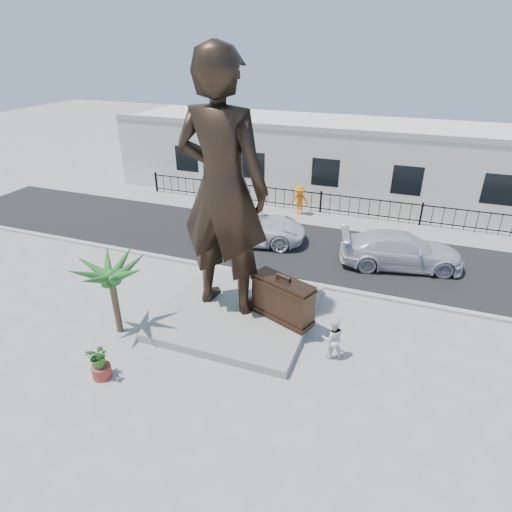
{
  "coord_description": "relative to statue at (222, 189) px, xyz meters",
  "views": [
    {
      "loc": [
        4.62,
        -10.48,
        9.08
      ],
      "look_at": [
        0.0,
        2.0,
        2.3
      ],
      "focal_mm": 30.0,
      "sensor_mm": 36.0,
      "label": 1
    }
  ],
  "objects": [
    {
      "name": "ground",
      "position": [
        1.07,
        -1.73,
        -4.7
      ],
      "size": [
        100.0,
        100.0,
        0.0
      ],
      "primitive_type": "plane",
      "color": "#9E9991",
      "rests_on": "ground"
    },
    {
      "name": "street",
      "position": [
        1.07,
        6.27,
        -4.69
      ],
      "size": [
        40.0,
        7.0,
        0.01
      ],
      "primitive_type": "cube",
      "color": "black",
      "rests_on": "ground"
    },
    {
      "name": "curb",
      "position": [
        1.07,
        2.77,
        -4.64
      ],
      "size": [
        40.0,
        0.25,
        0.12
      ],
      "primitive_type": "cube",
      "color": "#A5A399",
      "rests_on": "ground"
    },
    {
      "name": "far_sidewalk",
      "position": [
        1.07,
        10.27,
        -4.69
      ],
      "size": [
        40.0,
        2.5,
        0.02
      ],
      "primitive_type": "cube",
      "color": "#9E9991",
      "rests_on": "ground"
    },
    {
      "name": "plinth",
      "position": [
        0.57,
        -0.23,
        -4.55
      ],
      "size": [
        5.2,
        5.2,
        0.3
      ],
      "primitive_type": "cube",
      "color": "gray",
      "rests_on": "ground"
    },
    {
      "name": "fence",
      "position": [
        1.07,
        11.07,
        -4.1
      ],
      "size": [
        22.0,
        0.1,
        1.2
      ],
      "primitive_type": "cube",
      "color": "black",
      "rests_on": "ground"
    },
    {
      "name": "building",
      "position": [
        1.07,
        15.27,
        -2.5
      ],
      "size": [
        28.0,
        7.0,
        4.4
      ],
      "primitive_type": "cube",
      "color": "silver",
      "rests_on": "ground"
    },
    {
      "name": "statue",
      "position": [
        0.0,
        0.0,
        0.0
      ],
      "size": [
        3.35,
        2.34,
        8.79
      ],
      "primitive_type": "imported",
      "rotation": [
        0.0,
        0.0,
        3.07
      ],
      "color": "black",
      "rests_on": "plinth"
    },
    {
      "name": "suitcase",
      "position": [
        2.24,
        -0.26,
        -3.61
      ],
      "size": [
        2.33,
        1.47,
        1.57
      ],
      "primitive_type": "cube",
      "rotation": [
        0.0,
        0.0,
        -0.38
      ],
      "color": "#332115",
      "rests_on": "plinth"
    },
    {
      "name": "tourist",
      "position": [
        4.21,
        -1.29,
        -3.98
      ],
      "size": [
        0.86,
        0.78,
        1.43
      ],
      "primitive_type": "imported",
      "rotation": [
        0.0,
        0.0,
        3.56
      ],
      "color": "white",
      "rests_on": "ground"
    },
    {
      "name": "car_white",
      "position": [
        -1.38,
        5.98,
        -3.92
      ],
      "size": [
        5.94,
        3.77,
        1.53
      ],
      "primitive_type": "imported",
      "rotation": [
        0.0,
        0.0,
        1.81
      ],
      "color": "silver",
      "rests_on": "street"
    },
    {
      "name": "car_silver",
      "position": [
        5.83,
        5.83,
        -3.92
      ],
      "size": [
        5.62,
        3.24,
        1.53
      ],
      "primitive_type": "imported",
      "rotation": [
        0.0,
        0.0,
        1.79
      ],
      "color": "silver",
      "rests_on": "street"
    },
    {
      "name": "worker",
      "position": [
        -0.02,
        10.31,
        -3.82
      ],
      "size": [
        1.16,
        0.74,
        1.71
      ],
      "primitive_type": "imported",
      "rotation": [
        0.0,
        0.0,
        -0.1
      ],
      "color": "orange",
      "rests_on": "far_sidewalk"
    },
    {
      "name": "palm_tree",
      "position": [
        -2.94,
        -2.52,
        -4.7
      ],
      "size": [
        1.8,
        1.8,
        3.2
      ],
      "primitive_type": null,
      "color": "#21571F",
      "rests_on": "ground"
    },
    {
      "name": "planter",
      "position": [
        -2.05,
        -4.6,
        -4.5
      ],
      "size": [
        0.56,
        0.56,
        0.4
      ],
      "primitive_type": "cylinder",
      "color": "maroon",
      "rests_on": "ground"
    },
    {
      "name": "shrub",
      "position": [
        -2.05,
        -4.6,
        -3.92
      ],
      "size": [
        0.69,
        0.6,
        0.75
      ],
      "primitive_type": "imported",
      "rotation": [
        0.0,
        0.0,
        0.03
      ],
      "color": "#2F6621",
      "rests_on": "planter"
    }
  ]
}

